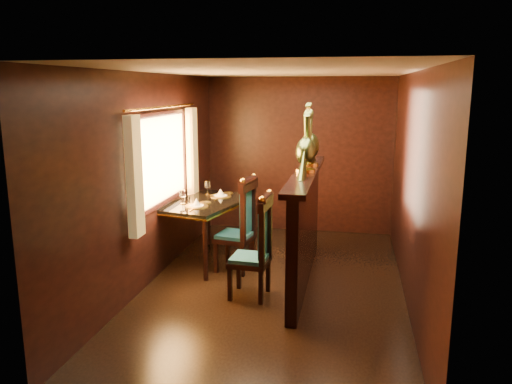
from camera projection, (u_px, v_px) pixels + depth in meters
ground at (274, 287)px, 5.94m from camera, size 5.00×5.00×0.00m
room_shell at (268, 155)px, 5.65m from camera, size 3.04×5.04×2.52m
partition at (305, 224)px, 6.02m from camera, size 0.26×2.70×1.36m
dining_table at (206, 207)px, 6.71m from camera, size 1.17×1.57×1.03m
chair_left at (259, 244)px, 5.53m from camera, size 0.46×0.49×1.21m
chair_right at (243, 222)px, 6.33m from camera, size 0.52×0.54×1.26m
peacock_left at (306, 139)px, 5.72m from camera, size 0.24×0.65×0.77m
peacock_right at (310, 134)px, 6.20m from camera, size 0.25×0.67×0.79m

